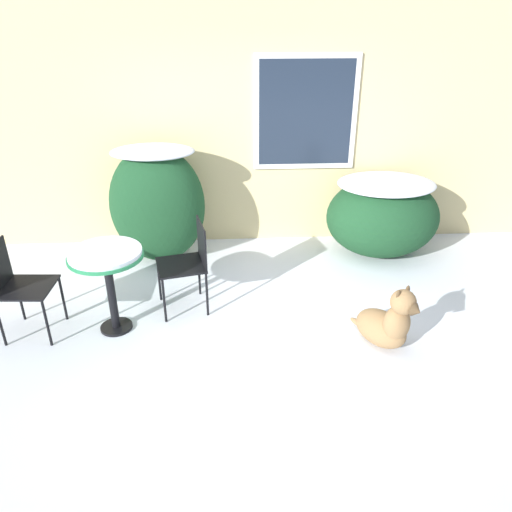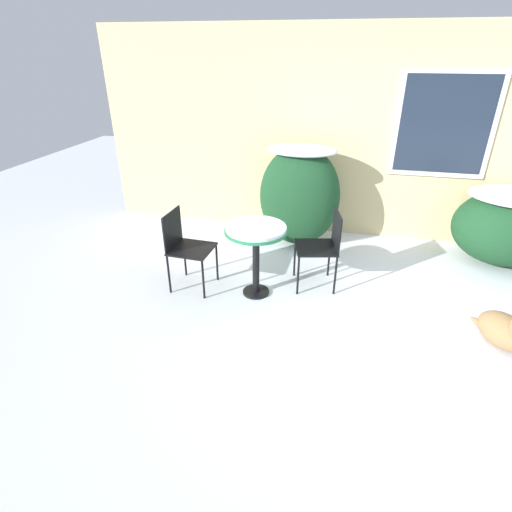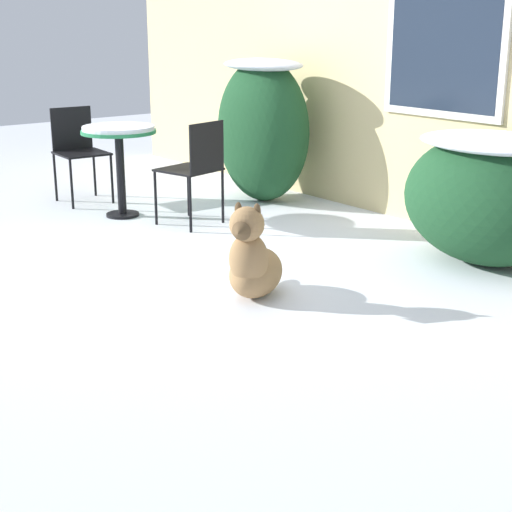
{
  "view_description": "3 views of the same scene",
  "coord_description": "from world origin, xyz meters",
  "px_view_note": "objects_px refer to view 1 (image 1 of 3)",
  "views": [
    {
      "loc": [
        -0.24,
        -3.68,
        2.76
      ],
      "look_at": [
        0.0,
        0.6,
        0.55
      ],
      "focal_mm": 35.0,
      "sensor_mm": 36.0,
      "label": 1
    },
    {
      "loc": [
        -0.49,
        -3.44,
        2.46
      ],
      "look_at": [
        -1.34,
        0.26,
        0.47
      ],
      "focal_mm": 28.0,
      "sensor_mm": 36.0,
      "label": 2
    },
    {
      "loc": [
        4.84,
        -3.06,
        1.73
      ],
      "look_at": [
        1.07,
        -0.1,
        0.26
      ],
      "focal_mm": 55.0,
      "sensor_mm": 36.0,
      "label": 3
    }
  ],
  "objects_px": {
    "patio_chair_near_table": "(188,261)",
    "dog": "(387,324)",
    "patio_chair_far_side": "(18,284)",
    "patio_table": "(107,264)"
  },
  "relations": [
    {
      "from": "patio_chair_far_side",
      "to": "dog",
      "type": "distance_m",
      "value": 3.28
    },
    {
      "from": "patio_chair_near_table",
      "to": "dog",
      "type": "distance_m",
      "value": 1.93
    },
    {
      "from": "patio_table",
      "to": "patio_chair_far_side",
      "type": "bearing_deg",
      "value": -179.12
    },
    {
      "from": "patio_table",
      "to": "patio_chair_near_table",
      "type": "distance_m",
      "value": 0.78
    },
    {
      "from": "patio_chair_near_table",
      "to": "patio_chair_far_side",
      "type": "xyz_separation_m",
      "value": [
        -1.48,
        -0.36,
        0.0
      ]
    },
    {
      "from": "patio_chair_near_table",
      "to": "dog",
      "type": "bearing_deg",
      "value": 53.86
    },
    {
      "from": "patio_table",
      "to": "dog",
      "type": "xyz_separation_m",
      "value": [
        2.44,
        -0.41,
        -0.45
      ]
    },
    {
      "from": "patio_chair_far_side",
      "to": "dog",
      "type": "xyz_separation_m",
      "value": [
        3.24,
        -0.39,
        -0.28
      ]
    },
    {
      "from": "patio_chair_near_table",
      "to": "patio_chair_far_side",
      "type": "bearing_deg",
      "value": -89.62
    },
    {
      "from": "patio_chair_far_side",
      "to": "dog",
      "type": "bearing_deg",
      "value": -93.69
    }
  ]
}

